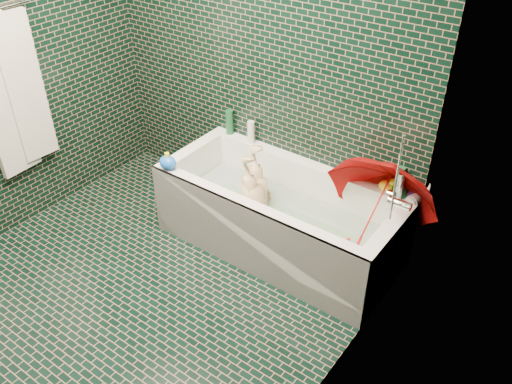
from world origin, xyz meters
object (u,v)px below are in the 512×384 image
Objects in this scene: rubber_duck at (387,185)px; bath_toy at (168,162)px; bathtub at (278,223)px; child at (259,206)px; umbrella at (374,210)px.

rubber_duck is 1.50m from bath_toy.
bathtub is 11.48× the size of bath_toy.
bathtub is 0.89m from bath_toy.
child is 0.71m from bath_toy.
bathtub is 13.23× the size of rubber_duck.
umbrella is 0.23m from rubber_duck.
child is at bearing -169.62° from bathtub.
bath_toy is at bearing -162.75° from umbrella.
bathtub is 2.40× the size of umbrella.
bath_toy is (-0.58, -0.28, 0.30)m from child.
rubber_duck is (-0.03, 0.23, 0.05)m from umbrella.
child is 5.82× the size of bath_toy.
child is 1.22× the size of umbrella.
rubber_duck reaches higher than bathtub.
child is at bearing -161.71° from rubber_duck.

